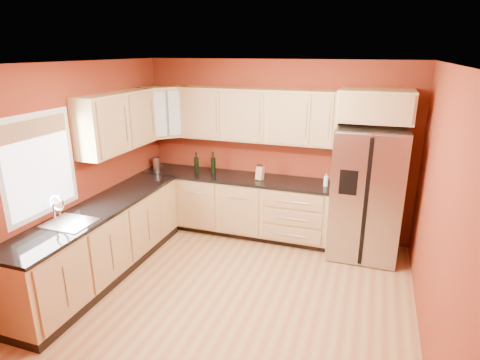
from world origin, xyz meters
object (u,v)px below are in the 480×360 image
object	(u,v)px
wine_bottle_a	(213,163)
soap_dispenser	(326,180)
canister_left	(157,163)
knife_block	(260,173)
refrigerator	(366,193)

from	to	relation	value
wine_bottle_a	soap_dispenser	distance (m)	1.71
soap_dispenser	wine_bottle_a	bearing A→B (deg)	178.00
canister_left	knife_block	world-z (taller)	knife_block
refrigerator	knife_block	xyz separation A→B (m)	(-1.49, 0.03, 0.13)
knife_block	soap_dispenser	distance (m)	0.94
soap_dispenser	refrigerator	bearing A→B (deg)	-4.52
refrigerator	soap_dispenser	bearing A→B (deg)	175.48
wine_bottle_a	knife_block	xyz separation A→B (m)	(0.76, -0.08, -0.07)
canister_left	knife_block	bearing A→B (deg)	-1.15
refrigerator	soap_dispenser	size ratio (longest dim) A/B	10.09
knife_block	soap_dispenser	xyz separation A→B (m)	(0.94, 0.02, -0.01)
refrigerator	knife_block	world-z (taller)	refrigerator
refrigerator	canister_left	size ratio (longest dim) A/B	10.17
knife_block	soap_dispenser	bearing A→B (deg)	12.81
refrigerator	soap_dispenser	xyz separation A→B (m)	(-0.55, 0.04, 0.12)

